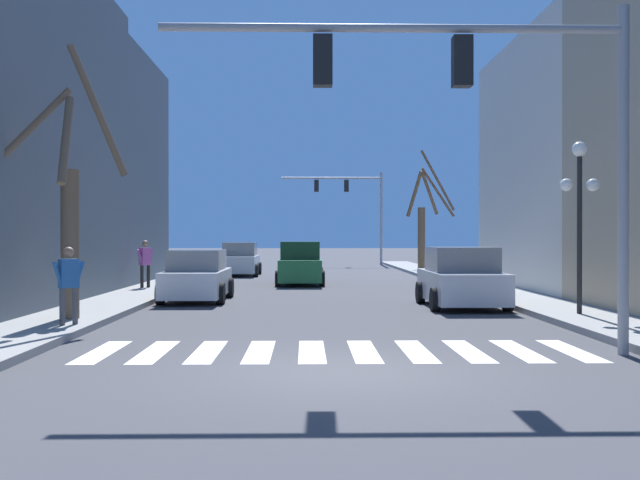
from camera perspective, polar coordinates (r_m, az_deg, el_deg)
ground_plane at (r=11.09m, az=1.82°, el=-10.03°), size 240.00×240.00×0.00m
crosswalk_stripes at (r=13.04m, az=1.37°, el=-8.47°), size 8.55×2.60×0.01m
traffic_signal_near at (r=12.97m, az=12.23°, el=10.59°), size 7.85×0.28×5.85m
traffic_signal_far at (r=52.73m, az=2.49°, el=3.25°), size 7.11×0.28×6.52m
street_lamp_right_corner at (r=18.85m, az=19.17°, el=3.51°), size 0.95×0.36×4.10m
car_parked_left_far at (r=23.40m, az=-9.35°, el=-2.80°), size 1.97×4.20×1.58m
car_parked_right_far at (r=38.41m, az=-6.10°, el=-1.53°), size 1.99×4.27×1.70m
car_parked_right_near at (r=31.28m, az=-1.51°, el=-1.87°), size 1.97×4.83×1.78m
car_at_intersection at (r=21.41m, az=10.73°, el=-2.95°), size 2.14×4.11×1.69m
pedestrian_on_left_sidewalk at (r=16.39m, az=-18.60°, el=-2.81°), size 0.58×0.51×1.62m
pedestrian_waiting_at_curb at (r=27.67m, az=-13.18°, el=-1.47°), size 0.52×0.62×1.70m
street_tree_left_far at (r=43.26m, az=7.94°, el=1.53°), size 2.87×1.87×6.79m
street_tree_right_far at (r=17.61m, az=-18.60°, el=2.12°), size 2.90×1.83×6.17m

